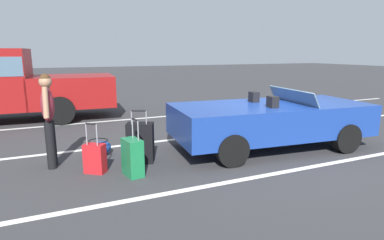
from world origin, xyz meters
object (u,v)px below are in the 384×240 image
(convertible_car, at_px, (279,120))
(suitcase_small_carryon, at_px, (95,158))
(parked_pickup_truck_near, at_px, (8,84))
(suitcase_medium_bright, at_px, (133,157))
(suitcase_large_black, at_px, (140,143))
(duffel_bag, at_px, (99,149))
(traveler_person, at_px, (48,116))

(convertible_car, xyz_separation_m, suitcase_small_carryon, (-3.82, -0.01, -0.34))
(convertible_car, height_order, parked_pickup_truck_near, parked_pickup_truck_near)
(suitcase_medium_bright, relative_size, suitcase_small_carryon, 1.09)
(convertible_car, bearing_deg, suitcase_medium_bright, -167.99)
(suitcase_large_black, distance_m, suitcase_small_carryon, 0.88)
(suitcase_medium_bright, xyz_separation_m, suitcase_small_carryon, (-0.55, 0.38, -0.06))
(duffel_bag, relative_size, traveler_person, 0.41)
(parked_pickup_truck_near, bearing_deg, convertible_car, 140.71)
(traveler_person, bearing_deg, convertible_car, -1.37)
(parked_pickup_truck_near, bearing_deg, duffel_bag, 117.02)
(suitcase_large_black, relative_size, suitcase_medium_bright, 1.05)
(suitcase_medium_bright, bearing_deg, suitcase_large_black, -126.09)
(suitcase_medium_bright, bearing_deg, parked_pickup_truck_near, -78.06)
(suitcase_small_carryon, bearing_deg, parked_pickup_truck_near, 53.96)
(suitcase_medium_bright, height_order, traveler_person, traveler_person)
(duffel_bag, bearing_deg, parked_pickup_truck_near, 113.06)
(suitcase_medium_bright, height_order, duffel_bag, suitcase_medium_bright)
(suitcase_large_black, height_order, suitcase_small_carryon, suitcase_large_black)
(convertible_car, distance_m, duffel_bag, 3.77)
(suitcase_medium_bright, bearing_deg, traveler_person, -49.31)
(convertible_car, height_order, duffel_bag, convertible_car)
(duffel_bag, height_order, traveler_person, traveler_person)
(convertible_car, relative_size, suitcase_small_carryon, 4.89)
(suitcase_small_carryon, distance_m, traveler_person, 1.13)
(suitcase_medium_bright, relative_size, parked_pickup_truck_near, 0.19)
(suitcase_medium_bright, distance_m, traveler_person, 1.68)
(duffel_bag, height_order, parked_pickup_truck_near, parked_pickup_truck_near)
(suitcase_large_black, relative_size, traveler_person, 0.60)
(suitcase_large_black, bearing_deg, traveler_person, 99.30)
(parked_pickup_truck_near, bearing_deg, suitcase_small_carryon, 111.98)
(suitcase_small_carryon, bearing_deg, traveler_person, 83.07)
(suitcase_small_carryon, bearing_deg, suitcase_medium_bright, -88.64)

